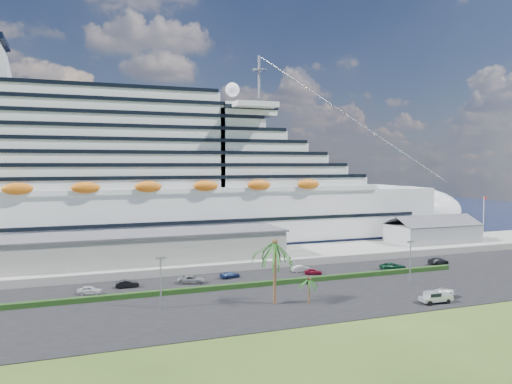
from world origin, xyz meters
name	(u,v)px	position (x,y,z in m)	size (l,w,h in m)	color
ground	(340,305)	(0.00, 0.00, 0.00)	(420.00, 420.00, 0.00)	#304316
asphalt_lot	(310,289)	(0.00, 11.00, 0.06)	(140.00, 38.00, 0.12)	black
wharf	(256,257)	(0.00, 40.00, 0.90)	(240.00, 20.00, 1.80)	gray
water	(179,221)	(0.00, 130.00, 0.01)	(420.00, 160.00, 0.02)	#0B1333
cruise_ship	(149,188)	(-21.53, 64.00, 16.69)	(191.00, 38.00, 54.00)	silver
terminal_building	(150,246)	(-25.00, 40.00, 5.01)	(61.00, 15.00, 6.30)	gray
port_shed	(432,232)	(52.00, 40.00, 4.40)	(24.00, 12.31, 7.37)	gray
flagpole	(484,216)	(70.04, 40.00, 8.27)	(1.08, 0.16, 12.00)	silver
hedge	(260,284)	(-8.00, 16.00, 0.57)	(88.00, 1.10, 0.90)	black
lamp_post_left	(161,276)	(-28.00, 8.00, 5.34)	(1.60, 0.35, 8.27)	gray
lamp_post_right	(410,257)	(20.00, 8.00, 5.34)	(1.60, 0.35, 8.27)	gray
palm_tall	(275,249)	(-10.00, 4.00, 9.20)	(8.82, 8.82, 11.13)	#47301E
palm_short	(309,282)	(-4.50, 2.50, 3.67)	(3.53, 3.53, 4.56)	#47301E
parked_car_0	(90,290)	(-38.33, 21.10, 0.86)	(1.75, 4.34, 1.48)	silver
parked_car_1	(127,284)	(-31.67, 23.65, 0.84)	(1.51, 4.34, 1.43)	black
parked_car_2	(191,279)	(-19.60, 22.90, 0.85)	(2.43, 5.26, 1.46)	gray
parked_car_3	(230,275)	(-11.28, 24.51, 0.75)	(1.77, 4.36, 1.27)	#15244C
parked_car_4	(313,271)	(5.98, 21.48, 0.75)	(1.49, 3.69, 1.26)	maroon
parked_car_5	(301,269)	(4.75, 24.69, 0.80)	(1.45, 4.15, 1.37)	silver
parked_car_6	(393,266)	(24.39, 19.48, 0.91)	(2.62, 5.69, 1.58)	#0D3622
parked_car_7	(438,261)	(37.73, 20.86, 0.90)	(2.20, 5.41, 1.57)	black
pickup_truck	(435,297)	(15.18, -4.83, 1.20)	(5.65, 2.33, 1.96)	black
boat_trailer	(444,292)	(18.82, -2.77, 1.21)	(5.72, 3.72, 1.64)	gray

